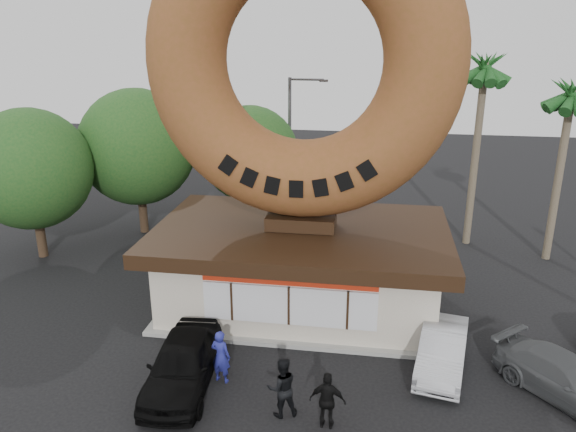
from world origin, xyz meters
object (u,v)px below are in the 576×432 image
(person_right, at_px, (328,401))
(car_silver, at_px, (442,350))
(car_black, at_px, (182,363))
(person_left, at_px, (221,356))
(donut_shop, at_px, (301,264))
(car_grey, at_px, (567,379))
(person_center, at_px, (282,387))
(giant_donut, at_px, (303,61))
(street_lamp, at_px, (292,143))

(person_right, xyz_separation_m, car_silver, (3.42, 3.42, -0.19))
(person_right, bearing_deg, car_black, -11.28)
(person_left, bearing_deg, car_black, 34.17)
(donut_shop, distance_m, car_grey, 9.84)
(car_silver, relative_size, car_grey, 0.91)
(person_right, distance_m, car_black, 4.73)
(car_silver, bearing_deg, person_right, -124.34)
(donut_shop, relative_size, person_center, 6.12)
(person_center, bearing_deg, car_black, -36.51)
(donut_shop, height_order, giant_donut, giant_donut)
(street_lamp, xyz_separation_m, car_grey, (10.49, -14.61, -3.84))
(person_left, height_order, car_silver, person_left)
(car_black, height_order, car_silver, car_black)
(person_left, bearing_deg, giant_donut, -94.80)
(giant_donut, xyz_separation_m, car_silver, (5.12, -3.61, -8.76))
(giant_donut, relative_size, car_grey, 2.53)
(person_center, xyz_separation_m, person_right, (1.32, -0.32, -0.06))
(giant_donut, distance_m, person_right, 11.21)
(donut_shop, relative_size, person_left, 6.35)
(giant_donut, relative_size, car_silver, 2.79)
(giant_donut, height_order, car_grey, giant_donut)
(person_left, relative_size, car_grey, 0.40)
(donut_shop, distance_m, person_center, 6.76)
(person_left, distance_m, car_black, 1.18)
(street_lamp, bearing_deg, car_grey, -54.33)
(street_lamp, relative_size, car_silver, 1.98)
(street_lamp, height_order, person_center, street_lamp)
(person_center, height_order, person_right, person_center)
(car_black, relative_size, car_silver, 1.14)
(person_center, relative_size, car_grey, 0.41)
(donut_shop, distance_m, giant_donut, 7.66)
(person_right, relative_size, car_silver, 0.42)
(donut_shop, xyz_separation_m, giant_donut, (0.00, 0.02, 7.66))
(person_center, distance_m, car_silver, 5.68)
(person_center, distance_m, car_grey, 8.53)
(person_right, bearing_deg, car_grey, -157.38)
(car_black, bearing_deg, street_lamp, 82.10)
(car_black, bearing_deg, car_grey, 1.87)
(car_silver, bearing_deg, car_grey, -5.32)
(giant_donut, bearing_deg, person_left, -108.18)
(giant_donut, height_order, car_black, giant_donut)
(donut_shop, distance_m, street_lamp, 10.54)
(person_left, bearing_deg, street_lamp, -76.34)
(giant_donut, distance_m, person_left, 10.27)
(car_grey, bearing_deg, car_silver, 122.17)
(car_grey, bearing_deg, person_left, 142.55)
(person_left, height_order, person_right, person_left)
(donut_shop, xyz_separation_m, car_black, (-2.88, -5.82, -0.98))
(street_lamp, distance_m, person_right, 17.77)
(person_left, height_order, car_black, person_left)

